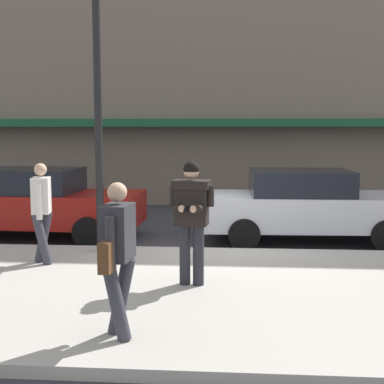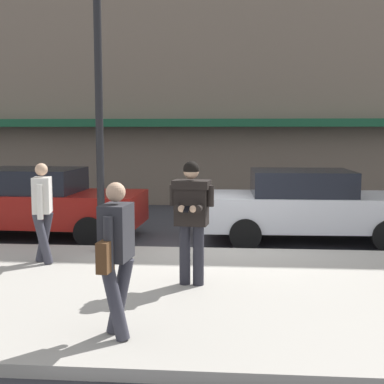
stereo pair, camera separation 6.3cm
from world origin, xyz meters
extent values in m
plane|color=#333338|center=(0.00, 0.00, 0.00)|extent=(80.00, 80.00, 0.00)
cube|color=#A8A399|center=(1.00, -2.85, 0.07)|extent=(32.00, 5.30, 0.14)
cube|color=silver|center=(1.00, 0.05, 0.00)|extent=(28.00, 0.12, 0.01)
cube|color=#756656|center=(1.00, 8.50, 5.73)|extent=(28.00, 4.00, 11.45)
cube|color=#195133|center=(1.00, 6.15, 2.60)|extent=(26.60, 0.70, 0.24)
cube|color=maroon|center=(-4.12, 1.14, 0.67)|extent=(4.57, 1.99, 0.70)
cube|color=black|center=(-4.30, 1.15, 1.28)|extent=(2.13, 1.72, 0.52)
cylinder|color=black|center=(-2.69, 1.94, 0.32)|extent=(0.65, 0.24, 0.64)
cylinder|color=black|center=(-2.75, 0.23, 0.32)|extent=(0.65, 0.24, 0.64)
cube|color=silver|center=(1.76, 1.16, 0.67)|extent=(4.55, 1.95, 0.70)
cube|color=black|center=(1.58, 1.15, 1.28)|extent=(2.12, 1.70, 0.52)
cylinder|color=black|center=(3.13, 2.05, 0.32)|extent=(0.65, 0.24, 0.64)
cylinder|color=black|center=(0.34, 1.97, 0.32)|extent=(0.65, 0.24, 0.64)
cylinder|color=black|center=(0.39, 0.26, 0.32)|extent=(0.65, 0.24, 0.64)
cylinder|color=#23232B|center=(-0.33, -2.69, 0.58)|extent=(0.16, 0.16, 0.88)
cylinder|color=#23232B|center=(-0.53, -2.67, 0.58)|extent=(0.16, 0.16, 0.88)
cube|color=black|center=(-0.43, -2.68, 1.34)|extent=(0.49, 0.35, 0.64)
cube|color=black|center=(-0.43, -2.68, 1.61)|extent=(0.56, 0.40, 0.12)
cylinder|color=black|center=(-0.16, -2.71, 1.45)|extent=(0.11, 0.11, 0.30)
cylinder|color=black|center=(-0.30, -2.85, 1.30)|extent=(0.14, 0.31, 0.10)
sphere|color=tan|center=(-0.39, -2.99, 1.30)|extent=(0.10, 0.10, 0.10)
cylinder|color=black|center=(-0.70, -2.65, 1.45)|extent=(0.11, 0.11, 0.30)
cylinder|color=black|center=(-0.60, -2.82, 1.30)|extent=(0.14, 0.31, 0.10)
sphere|color=tan|center=(-0.55, -2.97, 1.30)|extent=(0.10, 0.10, 0.10)
cube|color=black|center=(-0.47, -3.02, 1.30)|extent=(0.09, 0.15, 0.07)
sphere|color=tan|center=(-0.43, -2.71, 1.80)|extent=(0.22, 0.22, 0.22)
sphere|color=black|center=(-0.43, -2.71, 1.83)|extent=(0.23, 0.23, 0.23)
cylinder|color=#33333D|center=(-3.05, -1.52, 0.57)|extent=(0.35, 0.21, 0.87)
cylinder|color=#33333D|center=(-3.02, -1.70, 0.57)|extent=(0.35, 0.21, 0.87)
cube|color=silver|center=(-3.03, -1.61, 1.30)|extent=(0.36, 0.47, 0.60)
cylinder|color=silver|center=(-3.08, -1.37, 1.22)|extent=(0.10, 0.10, 0.58)
cylinder|color=silver|center=(-2.98, -1.86, 1.22)|extent=(0.10, 0.10, 0.58)
sphere|color=tan|center=(-3.03, -1.61, 1.73)|extent=(0.21, 0.21, 0.21)
cylinder|color=#33333D|center=(-1.06, -4.63, 0.57)|extent=(0.34, 0.18, 0.87)
cylinder|color=#33333D|center=(-1.07, -4.81, 0.57)|extent=(0.34, 0.18, 0.87)
cube|color=#2D2D33|center=(-1.07, -4.72, 1.30)|extent=(0.32, 0.45, 0.60)
cylinder|color=#2D2D33|center=(-1.04, -4.47, 1.22)|extent=(0.10, 0.10, 0.58)
cylinder|color=#2D2D33|center=(-1.09, -4.97, 1.22)|extent=(0.10, 0.10, 0.58)
sphere|color=tan|center=(-1.07, -4.72, 1.73)|extent=(0.21, 0.21, 0.21)
cube|color=brown|center=(-1.12, -5.01, 1.10)|extent=(0.14, 0.25, 0.32)
cylinder|color=black|center=(-2.28, -0.65, 2.44)|extent=(0.14, 0.14, 4.60)
camera|label=1|loc=(0.15, -10.25, 2.38)|focal=50.00mm
camera|label=2|loc=(0.21, -10.25, 2.38)|focal=50.00mm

